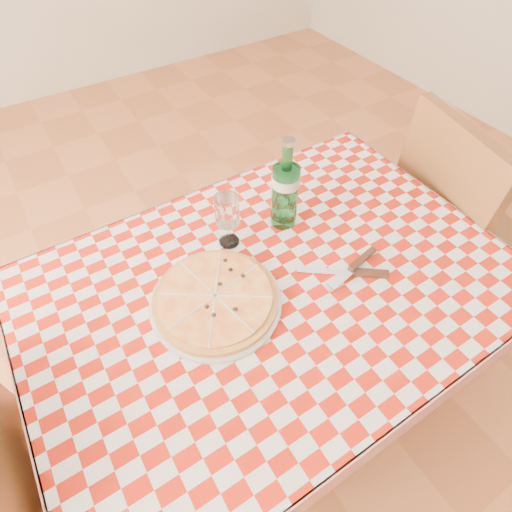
{
  "coord_description": "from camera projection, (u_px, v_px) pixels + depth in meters",
  "views": [
    {
      "loc": [
        -0.39,
        -0.52,
        1.62
      ],
      "look_at": [
        -0.02,
        0.06,
        0.82
      ],
      "focal_mm": 28.0,
      "sensor_mm": 36.0,
      "label": 1
    }
  ],
  "objects": [
    {
      "name": "water_bottle",
      "position": [
        286.0,
        184.0,
        1.12
      ],
      "size": [
        0.09,
        0.09,
        0.29
      ],
      "primitive_type": null,
      "rotation": [
        0.0,
        0.0,
        -0.15
      ],
      "color": "#186029",
      "rests_on": "tablecloth"
    },
    {
      "name": "cutlery",
      "position": [
        350.0,
        270.0,
        1.08
      ],
      "size": [
        0.3,
        0.26,
        0.03
      ],
      "primitive_type": null,
      "rotation": [
        0.0,
        0.0,
        -0.16
      ],
      "color": "silver",
      "rests_on": "tablecloth"
    },
    {
      "name": "chair_near",
      "position": [
        449.0,
        220.0,
        1.51
      ],
      "size": [
        0.53,
        0.53,
        0.97
      ],
      "rotation": [
        0.0,
        0.0,
        -0.22
      ],
      "color": "brown",
      "rests_on": "ground"
    },
    {
      "name": "wine_glass",
      "position": [
        228.0,
        221.0,
        1.11
      ],
      "size": [
        0.07,
        0.07,
        0.17
      ],
      "primitive_type": null,
      "rotation": [
        0.0,
        0.0,
        -0.04
      ],
      "color": "silver",
      "rests_on": "tablecloth"
    },
    {
      "name": "dining_table",
      "position": [
        273.0,
        302.0,
        1.15
      ],
      "size": [
        1.2,
        0.8,
        0.75
      ],
      "color": "brown",
      "rests_on": "ground"
    },
    {
      "name": "pizza_plate",
      "position": [
        216.0,
        298.0,
        1.01
      ],
      "size": [
        0.4,
        0.4,
        0.04
      ],
      "primitive_type": null,
      "rotation": [
        0.0,
        0.0,
        0.19
      ],
      "color": "#BD7E3F",
      "rests_on": "tablecloth"
    },
    {
      "name": "tablecloth",
      "position": [
        274.0,
        283.0,
        1.08
      ],
      "size": [
        1.3,
        0.9,
        0.01
      ],
      "primitive_type": "cube",
      "color": "#9A1609",
      "rests_on": "dining_table"
    }
  ]
}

